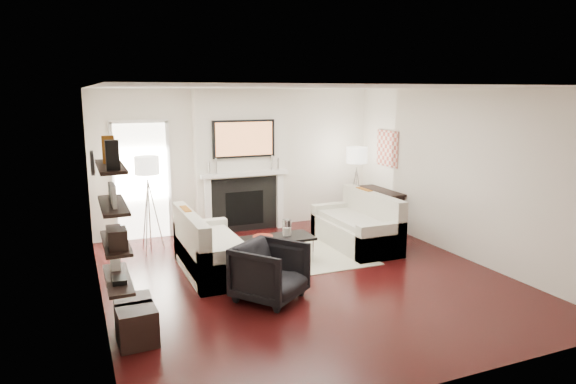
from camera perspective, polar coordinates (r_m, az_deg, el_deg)
name	(u,v)px	position (r m, az deg, el deg)	size (l,w,h in m)	color
room_envelope	(305,186)	(7.18, 1.86, 0.72)	(6.00, 6.00, 6.00)	#330B0B
chimney_breast	(242,161)	(9.83, -5.18, 3.49)	(1.80, 0.25, 2.70)	silver
fireplace_surround	(245,205)	(9.85, -4.85, -1.39)	(1.30, 0.02, 1.04)	black
firebox	(245,208)	(9.86, -4.84, -1.80)	(0.75, 0.02, 0.65)	black
mantel_pilaster_l	(208,207)	(9.62, -8.88, -1.60)	(0.12, 0.08, 1.10)	white
mantel_pilaster_r	(280,200)	(10.06, -0.90, -0.92)	(0.12, 0.08, 1.10)	white
mantel_shelf	(245,174)	(9.69, -4.82, 2.01)	(1.70, 0.18, 0.07)	white
tv_body	(244,139)	(9.63, -4.93, 5.91)	(1.20, 0.06, 0.70)	black
tv_screen	(244,139)	(9.60, -4.87, 5.90)	(1.10, 0.01, 0.62)	#BF723F
candlestick_l_tall	(216,166)	(9.52, -8.01, 2.91)	(0.04, 0.04, 0.30)	silver
candlestick_l_short	(209,168)	(9.49, -8.76, 2.68)	(0.04, 0.04, 0.24)	silver
candlestick_r_tall	(272,163)	(9.86, -1.81, 3.29)	(0.04, 0.04, 0.30)	silver
candlestick_r_short	(278,164)	(9.91, -1.11, 3.15)	(0.04, 0.04, 0.24)	silver
hallway_panel	(142,182)	(9.59, -15.92, 1.10)	(0.90, 0.02, 2.10)	white
door_trim_l	(114,184)	(9.53, -18.77, 0.87)	(0.06, 0.06, 2.16)	white
door_trim_r	(169,180)	(9.64, -13.08, 1.29)	(0.06, 0.06, 2.16)	white
door_trim_top	(139,121)	(9.45, -16.26, 7.55)	(1.02, 0.06, 0.06)	white
rug	(283,256)	(8.44, -0.60, -7.12)	(2.60, 2.00, 0.01)	#BDB99B
loveseat_left_base	(214,258)	(7.75, -8.21, -7.31)	(0.85, 1.80, 0.42)	beige
loveseat_left_back	(191,240)	(7.59, -10.73, -5.30)	(0.18, 1.80, 0.80)	beige
loveseat_left_arm_n	(230,270)	(6.98, -6.51, -8.57)	(0.85, 0.18, 0.60)	beige
loveseat_left_arm_s	(201,238)	(8.48, -9.64, -5.11)	(0.85, 0.18, 0.60)	beige
loveseat_left_cushion	(217,241)	(7.69, -7.90, -5.43)	(0.63, 1.44, 0.10)	beige
pillow_left_orange	(186,222)	(7.82, -11.26, -3.29)	(0.10, 0.42, 0.42)	#915111
pillow_left_charcoal	(195,233)	(7.25, -10.28, -4.46)	(0.10, 0.40, 0.40)	black
loveseat_right_base	(355,235)	(8.99, 7.47, -4.71)	(0.85, 1.80, 0.42)	beige
loveseat_right_back	(372,215)	(9.08, 9.35, -2.54)	(0.18, 1.80, 0.80)	beige
loveseat_right_arm_n	(381,242)	(8.30, 10.31, -5.48)	(0.85, 0.18, 0.60)	beige
loveseat_right_arm_s	(333,219)	(9.65, 5.06, -3.01)	(0.85, 0.18, 0.60)	beige
loveseat_right_cushion	(353,220)	(8.90, 7.23, -3.13)	(0.63, 1.44, 0.10)	beige
pillow_right_orange	(364,200)	(9.28, 8.40, -0.92)	(0.10, 0.42, 0.42)	#915111
pillow_right_charcoal	(382,208)	(8.79, 10.42, -1.73)	(0.10, 0.40, 0.40)	black
coffee_table	(278,238)	(8.01, -1.12, -5.17)	(1.10, 0.55, 0.04)	black
coffee_leg_nw	(252,259)	(7.71, -3.98, -7.49)	(0.02, 0.02, 0.38)	silver
coffee_leg_ne	(313,251)	(8.07, 2.79, -6.62)	(0.02, 0.02, 0.38)	silver
coffee_leg_sw	(243,251)	(8.10, -5.00, -6.56)	(0.02, 0.02, 0.38)	silver
coffee_leg_se	(301,244)	(8.45, 1.49, -5.79)	(0.02, 0.02, 0.38)	silver
hurricane_glass	(287,227)	(8.02, -0.13, -3.96)	(0.14, 0.14, 0.25)	white
hurricane_candle	(287,231)	(8.04, -0.13, -4.41)	(0.09, 0.09, 0.13)	white
copper_bowl	(263,237)	(7.91, -2.81, -5.05)	(0.31, 0.31, 0.05)	#A9301C
armchair	(270,269)	(6.65, -2.01, -8.57)	(0.79, 0.74, 0.81)	black
lamp_left_post	(149,215)	(8.92, -15.14, -2.54)	(0.02, 0.02, 1.20)	silver
lamp_left_shade	(147,165)	(8.77, -15.42, 2.87)	(0.40, 0.40, 0.30)	white
lamp_left_leg_a	(156,215)	(8.94, -14.44, -2.48)	(0.02, 0.02, 1.25)	silver
lamp_left_leg_b	(145,215)	(9.01, -15.57, -2.43)	(0.02, 0.02, 1.25)	silver
lamp_left_leg_c	(147,217)	(8.82, -15.41, -2.70)	(0.02, 0.02, 1.25)	silver
lamp_right_post	(356,199)	(10.05, 7.54, -0.73)	(0.02, 0.02, 1.20)	silver
lamp_right_shade	(357,155)	(9.92, 7.67, 4.08)	(0.40, 0.40, 0.30)	white
lamp_right_leg_a	(361,198)	(10.11, 8.08, -0.68)	(0.02, 0.02, 1.25)	silver
lamp_right_leg_b	(351,198)	(10.11, 7.00, -0.65)	(0.02, 0.02, 1.25)	silver
lamp_right_leg_c	(356,200)	(9.95, 7.54, -0.86)	(0.02, 0.02, 1.25)	silver
console_top	(381,191)	(10.23, 10.32, 0.13)	(0.35, 1.20, 0.04)	black
console_leg_n	(397,215)	(9.86, 11.98, -2.57)	(0.30, 0.04, 0.71)	black
console_leg_s	(366,204)	(10.76, 8.65, -1.32)	(0.30, 0.04, 0.71)	black
wall_art	(388,148)	(10.26, 11.00, 4.77)	(0.03, 0.70, 0.70)	#BA725D
shelf_bottom	(118,279)	(5.76, -18.36, -9.20)	(0.25, 1.00, 0.04)	black
shelf_lower	(116,243)	(5.64, -18.60, -5.38)	(0.25, 1.00, 0.04)	black
shelf_upper	(113,205)	(5.54, -18.86, -1.40)	(0.25, 1.00, 0.04)	black
shelf_top	(111,167)	(5.47, -19.12, 2.69)	(0.25, 1.00, 0.04)	black
decor_magfile_a	(112,155)	(5.10, -18.94, 3.92)	(0.12, 0.10, 0.28)	black
decor_magfile_b	(108,149)	(5.60, -19.33, 4.48)	(0.12, 0.10, 0.28)	#915111
decor_frame_a	(113,195)	(5.39, -18.84, -0.36)	(0.04, 0.30, 0.22)	white
decor_frame_b	(111,192)	(5.70, -19.07, 0.03)	(0.04, 0.22, 0.18)	black
decor_wine_rack	(117,239)	(5.34, -18.44, -4.96)	(0.18, 0.25, 0.20)	black
decor_box_small	(114,231)	(5.81, -18.81, -4.11)	(0.15, 0.12, 0.12)	black
decor_books	(119,280)	(5.61, -18.26, -9.29)	(0.14, 0.20, 0.05)	black
decor_box_tall	(115,262)	(5.98, -18.64, -7.38)	(0.10, 0.10, 0.18)	white
clock_rim	(92,163)	(7.38, -20.93, 3.02)	(0.34, 0.34, 0.04)	black
clock_face	(94,163)	(7.38, -20.74, 3.04)	(0.29, 0.29, 0.01)	white
ottoman_near	(134,315)	(6.12, -16.78, -12.92)	(0.40, 0.40, 0.40)	black
ottoman_far	(137,326)	(5.83, -16.42, -14.13)	(0.40, 0.40, 0.40)	black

